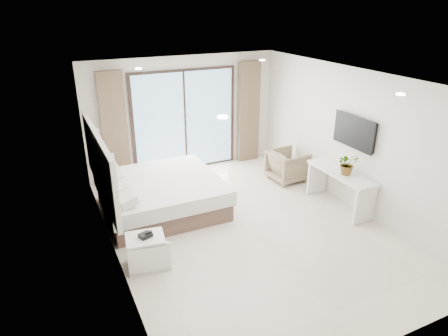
{
  "coord_description": "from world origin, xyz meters",
  "views": [
    {
      "loc": [
        -3.05,
        -5.53,
        3.83
      ],
      "look_at": [
        -0.24,
        0.4,
        1.06
      ],
      "focal_mm": 32.0,
      "sensor_mm": 36.0,
      "label": 1
    }
  ],
  "objects_px": {
    "bed": "(160,195)",
    "armchair": "(288,164)",
    "console_desk": "(340,181)",
    "nightstand": "(146,252)"
  },
  "relations": [
    {
      "from": "console_desk",
      "to": "armchair",
      "type": "xyz_separation_m",
      "value": [
        -0.19,
        1.53,
        -0.17
      ]
    },
    {
      "from": "console_desk",
      "to": "armchair",
      "type": "height_order",
      "value": "armchair"
    },
    {
      "from": "bed",
      "to": "console_desk",
      "type": "distance_m",
      "value": 3.53
    },
    {
      "from": "bed",
      "to": "nightstand",
      "type": "height_order",
      "value": "bed"
    },
    {
      "from": "nightstand",
      "to": "armchair",
      "type": "xyz_separation_m",
      "value": [
        3.78,
        1.79,
        0.12
      ]
    },
    {
      "from": "nightstand",
      "to": "console_desk",
      "type": "height_order",
      "value": "console_desk"
    },
    {
      "from": "nightstand",
      "to": "armchair",
      "type": "relative_size",
      "value": 0.83
    },
    {
      "from": "nightstand",
      "to": "bed",
      "type": "bearing_deg",
      "value": 75.05
    },
    {
      "from": "bed",
      "to": "armchair",
      "type": "xyz_separation_m",
      "value": [
        3.04,
        0.13,
        0.06
      ]
    },
    {
      "from": "bed",
      "to": "nightstand",
      "type": "distance_m",
      "value": 1.82
    }
  ]
}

